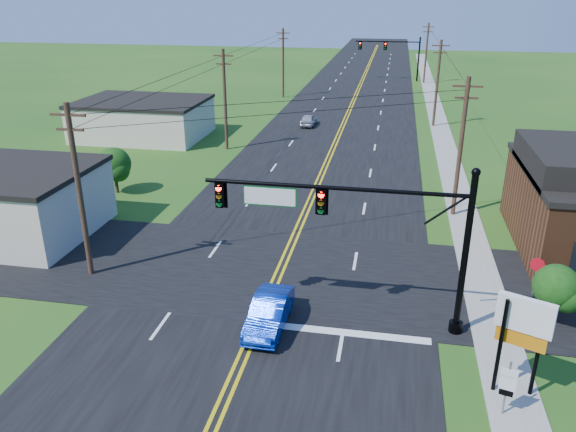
% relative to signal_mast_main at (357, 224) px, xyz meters
% --- Properties ---
extents(road_main, '(16.00, 220.00, 0.04)m').
position_rel_signal_mast_main_xyz_m(road_main, '(-4.34, 42.00, -4.73)').
color(road_main, black).
rests_on(road_main, ground).
extents(road_cross, '(70.00, 10.00, 0.04)m').
position_rel_signal_mast_main_xyz_m(road_cross, '(-4.34, 4.00, -4.73)').
color(road_cross, black).
rests_on(road_cross, ground).
extents(sidewalk, '(2.00, 160.00, 0.08)m').
position_rel_signal_mast_main_xyz_m(sidewalk, '(6.16, 32.00, -4.71)').
color(sidewalk, gray).
rests_on(sidewalk, ground).
extents(signal_mast_main, '(11.30, 0.60, 7.48)m').
position_rel_signal_mast_main_xyz_m(signal_mast_main, '(0.00, 0.00, 0.00)').
color(signal_mast_main, black).
rests_on(signal_mast_main, ground).
extents(signal_mast_far, '(10.98, 0.60, 7.48)m').
position_rel_signal_mast_main_xyz_m(signal_mast_far, '(0.10, 72.00, -0.20)').
color(signal_mast_far, black).
rests_on(signal_mast_far, ground).
extents(cream_bldg_near, '(10.20, 8.20, 4.10)m').
position_rel_signal_mast_main_xyz_m(cream_bldg_near, '(-21.34, 6.00, -2.69)').
color(cream_bldg_near, beige).
rests_on(cream_bldg_near, ground).
extents(cream_bldg_far, '(12.20, 9.20, 3.70)m').
position_rel_signal_mast_main_xyz_m(cream_bldg_far, '(-23.34, 30.00, -2.89)').
color(cream_bldg_far, beige).
rests_on(cream_bldg_far, ground).
extents(utility_pole_left_a, '(1.80, 0.28, 9.00)m').
position_rel_signal_mast_main_xyz_m(utility_pole_left_a, '(-13.84, 2.00, -0.03)').
color(utility_pole_left_a, '#312516').
rests_on(utility_pole_left_a, ground).
extents(utility_pole_left_b, '(1.80, 0.28, 9.00)m').
position_rel_signal_mast_main_xyz_m(utility_pole_left_b, '(-13.84, 27.00, -0.03)').
color(utility_pole_left_b, '#312516').
rests_on(utility_pole_left_b, ground).
extents(utility_pole_left_c, '(1.80, 0.28, 9.00)m').
position_rel_signal_mast_main_xyz_m(utility_pole_left_c, '(-13.84, 54.00, -0.03)').
color(utility_pole_left_c, '#312516').
rests_on(utility_pole_left_c, ground).
extents(utility_pole_right_a, '(1.80, 0.28, 9.00)m').
position_rel_signal_mast_main_xyz_m(utility_pole_right_a, '(5.46, 14.00, -0.03)').
color(utility_pole_right_a, '#312516').
rests_on(utility_pole_right_a, ground).
extents(utility_pole_right_b, '(1.80, 0.28, 9.00)m').
position_rel_signal_mast_main_xyz_m(utility_pole_right_b, '(5.46, 40.00, -0.03)').
color(utility_pole_right_b, '#312516').
rests_on(utility_pole_right_b, ground).
extents(utility_pole_right_c, '(1.80, 0.28, 9.00)m').
position_rel_signal_mast_main_xyz_m(utility_pole_right_c, '(5.46, 70.00, -0.03)').
color(utility_pole_right_c, '#312516').
rests_on(utility_pole_right_c, ground).
extents(tree_right_back, '(3.00, 3.00, 4.10)m').
position_rel_signal_mast_main_xyz_m(tree_right_back, '(11.66, 18.00, -2.15)').
color(tree_right_back, '#312516').
rests_on(tree_right_back, ground).
extents(shrub_corner, '(2.00, 2.00, 2.86)m').
position_rel_signal_mast_main_xyz_m(shrub_corner, '(8.66, 1.50, -2.90)').
color(shrub_corner, '#312516').
rests_on(shrub_corner, ground).
extents(tree_left, '(2.40, 2.40, 3.37)m').
position_rel_signal_mast_main_xyz_m(tree_left, '(-18.34, 14.00, -2.59)').
color(tree_left, '#312516').
rests_on(tree_left, ground).
extents(blue_car, '(1.55, 4.24, 1.39)m').
position_rel_signal_mast_main_xyz_m(blue_car, '(-3.59, -1.11, -4.05)').
color(blue_car, '#072AA6').
rests_on(blue_car, ground).
extents(distant_car, '(1.58, 3.68, 1.24)m').
position_rel_signal_mast_main_xyz_m(distant_car, '(-7.83, 37.73, -4.13)').
color(distant_car, silver).
rests_on(distant_car, ground).
extents(route_sign, '(0.56, 0.18, 2.27)m').
position_rel_signal_mast_main_xyz_m(route_sign, '(5.64, -5.01, -3.42)').
color(route_sign, slate).
rests_on(route_sign, ground).
extents(stop_sign, '(0.68, 0.29, 2.02)m').
position_rel_signal_mast_main_xyz_m(stop_sign, '(8.44, 3.98, -3.30)').
color(stop_sign, slate).
rests_on(stop_sign, ground).
extents(pylon_sign, '(1.90, 1.01, 4.01)m').
position_rel_signal_mast_main_xyz_m(pylon_sign, '(6.16, -3.72, -1.82)').
color(pylon_sign, black).
rests_on(pylon_sign, ground).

